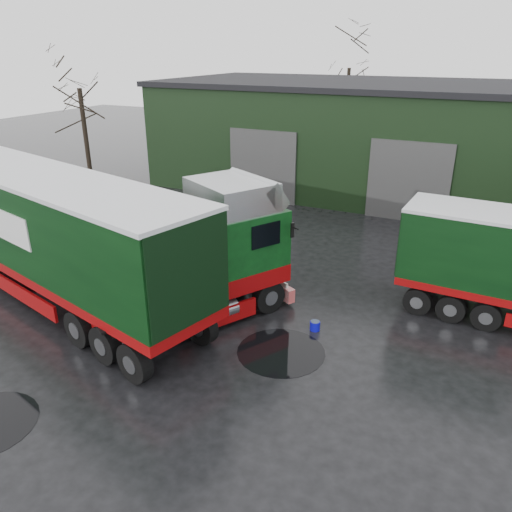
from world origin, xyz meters
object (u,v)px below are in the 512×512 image
at_px(warehouse, 429,140).
at_px(tree_left, 83,118).
at_px(wash_bucket, 315,326).
at_px(tree_back_a, 347,93).
at_px(hero_tractor, 183,257).
at_px(trailer_left, 47,237).

xyz_separation_m(warehouse, tree_left, (-19.00, -8.00, 1.09)).
height_order(wash_bucket, tree_left, tree_left).
xyz_separation_m(wash_bucket, tree_back_a, (-7.54, 28.18, 4.60)).
bearing_deg(warehouse, hero_tractor, -103.01).
distance_m(trailer_left, tree_left, 15.44).
height_order(tree_left, tree_back_a, tree_back_a).
bearing_deg(tree_left, hero_tractor, -37.97).
xyz_separation_m(warehouse, tree_back_a, (-8.00, 10.00, 1.59)).
distance_m(wash_bucket, tree_left, 21.54).
bearing_deg(wash_bucket, warehouse, 88.55).
relative_size(trailer_left, wash_bucket, 46.27).
height_order(warehouse, hero_tractor, warehouse).
xyz_separation_m(trailer_left, wash_bucket, (9.04, 1.82, -2.10)).
xyz_separation_m(warehouse, hero_tractor, (-4.47, -19.34, -0.96)).
bearing_deg(trailer_left, warehouse, -11.10).
relative_size(wash_bucket, tree_left, 0.04).
xyz_separation_m(trailer_left, tree_back_a, (1.50, 30.00, 2.51)).
bearing_deg(wash_bucket, hero_tractor, -163.80).
relative_size(trailer_left, tree_back_a, 1.52).
height_order(trailer_left, tree_left, tree_left).
bearing_deg(hero_tractor, trailer_left, -143.68).
bearing_deg(wash_bucket, tree_left, 151.24).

